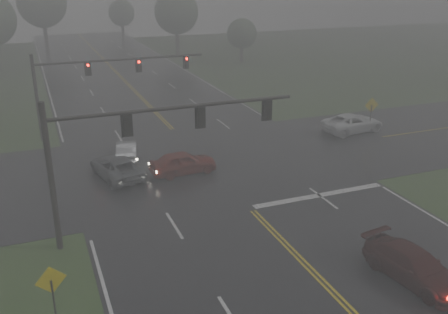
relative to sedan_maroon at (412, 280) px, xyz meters
name	(u,v)px	position (x,y,z in m)	size (l,w,h in m)	color
main_road	(215,173)	(-3.66, 14.41, 0.00)	(18.00, 160.00, 0.02)	black
cross_street	(205,162)	(-3.66, 16.41, 0.00)	(120.00, 14.00, 0.02)	black
stop_bar	(319,196)	(0.84, 8.81, 0.00)	(8.50, 0.50, 0.01)	silver
sedan_maroon	(412,280)	(0.00, 0.00, 0.00)	(1.94, 4.76, 1.38)	#340B09
sedan_red	(183,173)	(-5.61, 15.05, 0.00)	(1.74, 4.34, 1.48)	maroon
sedan_silver	(128,159)	(-8.50, 18.96, 0.00)	(1.36, 3.90, 1.28)	#A5A8AD
car_grey	(118,177)	(-9.75, 15.98, 0.00)	(2.25, 4.87, 1.35)	#505256
pickup_white	(352,132)	(9.89, 18.52, 0.00)	(2.44, 5.28, 1.47)	silver
signal_gantry_near	(130,139)	(-10.15, 8.30, 5.03)	(12.22, 0.31, 7.20)	black
signal_gantry_far	(92,76)	(-9.66, 25.47, 4.73)	(13.32, 0.34, 6.67)	black
sign_diamond_west	(52,288)	(-14.41, 2.35, 1.81)	(1.10, 0.26, 2.68)	black
sign_diamond_east	(371,109)	(11.02, 17.76, 1.99)	(1.23, 0.14, 2.95)	black
tree_ne_a	(176,12)	(7.78, 61.43, 6.39)	(6.62, 6.62, 9.72)	#342B22
tree_n_mid	(42,3)	(-10.83, 73.64, 7.43)	(7.69, 7.69, 11.29)	#342B22
tree_e_near	(242,34)	(14.25, 51.40, 4.03)	(4.18, 4.18, 6.14)	#342B22
tree_n_far	(121,13)	(3.55, 83.88, 4.69)	(4.87, 4.87, 7.15)	#342B22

